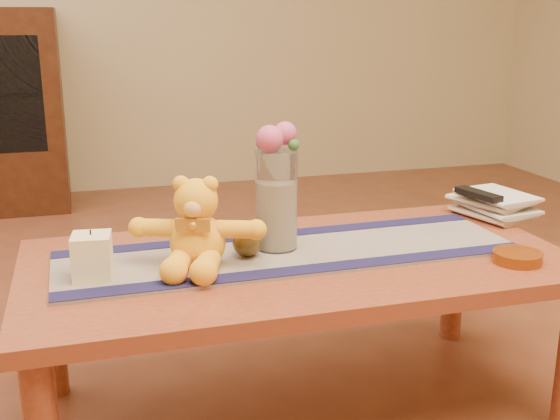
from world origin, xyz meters
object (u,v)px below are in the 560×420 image
object	(u,v)px
teddy_bear	(197,224)
book_bottom	(474,217)
tv_remote	(478,194)
bronze_ball	(247,242)
amber_dish	(517,257)
glass_vase	(276,200)
pillar_candle	(92,256)

from	to	relation	value
teddy_bear	book_bottom	size ratio (longest dim) A/B	1.41
teddy_bear	tv_remote	bearing A→B (deg)	30.48
book_bottom	bronze_ball	bearing A→B (deg)	175.49
book_bottom	tv_remote	distance (m)	0.08
book_bottom	amber_dish	world-z (taller)	amber_dish
bronze_ball	amber_dish	distance (m)	0.69
bronze_ball	tv_remote	bearing A→B (deg)	10.12
book_bottom	glass_vase	bearing A→B (deg)	173.28
glass_vase	book_bottom	distance (m)	0.68
teddy_bear	book_bottom	bearing A→B (deg)	31.12
glass_vase	book_bottom	xyz separation A→B (m)	(0.66, 0.10, -0.13)
pillar_candle	tv_remote	bearing A→B (deg)	8.99
pillar_candle	glass_vase	distance (m)	0.49
pillar_candle	amber_dish	xyz separation A→B (m)	(1.03, -0.17, -0.05)
teddy_bear	amber_dish	bearing A→B (deg)	6.39
pillar_candle	book_bottom	distance (m)	1.15
book_bottom	tv_remote	size ratio (longest dim) A/B	1.39
book_bottom	amber_dish	distance (m)	0.37
teddy_bear	glass_vase	bearing A→B (deg)	37.65
teddy_bear	glass_vase	world-z (taller)	glass_vase
book_bottom	tv_remote	bearing A→B (deg)	-93.00
teddy_bear	amber_dish	size ratio (longest dim) A/B	2.54
tv_remote	teddy_bear	bearing A→B (deg)	177.91
glass_vase	pillar_candle	bearing A→B (deg)	-169.36
pillar_candle	glass_vase	world-z (taller)	glass_vase
glass_vase	tv_remote	distance (m)	0.67
bronze_ball	book_bottom	world-z (taller)	bronze_ball
teddy_bear	pillar_candle	world-z (taller)	teddy_bear
glass_vase	tv_remote	bearing A→B (deg)	7.80
glass_vase	bronze_ball	size ratio (longest dim) A/B	3.46
book_bottom	tv_remote	world-z (taller)	tv_remote
teddy_bear	book_bottom	world-z (taller)	teddy_bear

